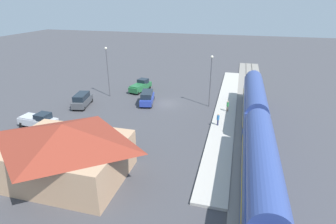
{
  "coord_description": "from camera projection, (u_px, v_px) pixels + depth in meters",
  "views": [
    {
      "loc": [
        -11.24,
        41.02,
        16.42
      ],
      "look_at": [
        -1.86,
        5.74,
        1.0
      ],
      "focal_mm": 28.59,
      "sensor_mm": 36.0,
      "label": 1
    }
  ],
  "objects": [
    {
      "name": "light_pole_lot_center",
      "position": [
        107.0,
        67.0,
        47.01
      ],
      "size": [
        0.44,
        0.44,
        8.89
      ],
      "color": "#515156",
      "rests_on": "ground"
    },
    {
      "name": "passenger_train",
      "position": [
        260.0,
        168.0,
        23.28
      ],
      "size": [
        2.93,
        52.7,
        4.98
      ],
      "color": "#33478C",
      "rests_on": "railway_track"
    },
    {
      "name": "railway_track",
      "position": [
        251.0,
        111.0,
        42.22
      ],
      "size": [
        4.8,
        70.0,
        0.3
      ],
      "color": "gray",
      "rests_on": "ground"
    },
    {
      "name": "pedestrian_waiting_far",
      "position": [
        218.0,
        119.0,
        36.72
      ],
      "size": [
        0.36,
        0.36,
        1.71
      ],
      "color": "#23284C",
      "rests_on": "platform"
    },
    {
      "name": "pickup_silver",
      "position": [
        38.0,
        120.0,
        36.89
      ],
      "size": [
        5.53,
        2.78,
        2.14
      ],
      "color": "silver",
      "rests_on": "ground"
    },
    {
      "name": "platform",
      "position": [
        226.0,
        109.0,
        43.14
      ],
      "size": [
        3.2,
        46.0,
        0.3
      ],
      "color": "#B7B2A8",
      "rests_on": "ground"
    },
    {
      "name": "light_pole_near_platform",
      "position": [
        211.0,
        76.0,
        42.38
      ],
      "size": [
        0.44,
        0.44,
        8.44
      ],
      "color": "#515156",
      "rests_on": "ground"
    },
    {
      "name": "pedestrian_on_platform",
      "position": [
        228.0,
        105.0,
        41.34
      ],
      "size": [
        0.36,
        0.36,
        1.71
      ],
      "color": "brown",
      "rests_on": "platform"
    },
    {
      "name": "station_building",
      "position": [
        66.0,
        150.0,
        25.77
      ],
      "size": [
        11.87,
        9.15,
        5.78
      ],
      "color": "tan",
      "rests_on": "ground"
    },
    {
      "name": "suv_charcoal",
      "position": [
        82.0,
        100.0,
        43.99
      ],
      "size": [
        2.88,
        5.19,
        2.22
      ],
      "color": "#47494F",
      "rests_on": "ground"
    },
    {
      "name": "pickup_green",
      "position": [
        141.0,
        86.0,
        51.57
      ],
      "size": [
        3.02,
        5.69,
        2.14
      ],
      "color": "#236638",
      "rests_on": "ground"
    },
    {
      "name": "suv_blue",
      "position": [
        147.0,
        98.0,
        45.04
      ],
      "size": [
        2.93,
        5.2,
        2.22
      ],
      "color": "#283D9E",
      "rests_on": "ground"
    },
    {
      "name": "ground_plane",
      "position": [
        166.0,
        104.0,
        45.57
      ],
      "size": [
        200.0,
        200.0,
        0.0
      ],
      "primitive_type": "plane",
      "color": "#424247"
    }
  ]
}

